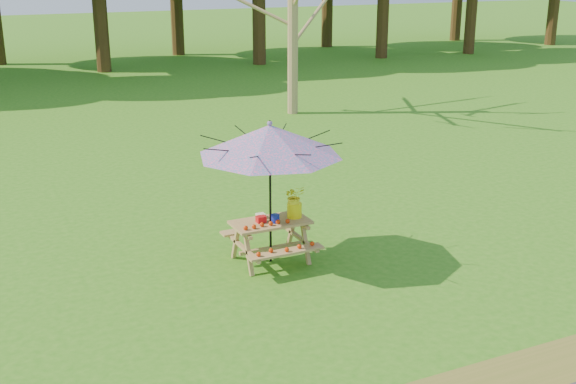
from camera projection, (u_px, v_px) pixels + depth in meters
name	position (u px, v px, depth m)	size (l,w,h in m)	color
ground	(455.00, 272.00, 10.93)	(120.00, 120.00, 0.00)	#2E7416
picnic_table	(271.00, 242.00, 11.23)	(1.20, 1.32, 0.67)	#AA814C
patio_umbrella	(270.00, 140.00, 10.73)	(2.45, 2.45, 2.25)	black
produce_bins	(267.00, 218.00, 11.10)	(0.33, 0.41, 0.13)	red
tomatoes_row	(266.00, 224.00, 10.90)	(0.77, 0.13, 0.07)	red
flower_bucket	(294.00, 200.00, 11.21)	(0.32, 0.28, 0.52)	#FFEC0D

